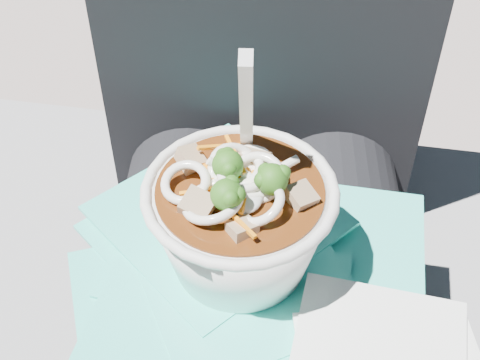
{
  "coord_description": "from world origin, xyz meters",
  "views": [
    {
      "loc": [
        -0.0,
        -0.32,
        1.09
      ],
      "look_at": [
        -0.02,
        0.04,
        0.74
      ],
      "focal_mm": 50.0,
      "sensor_mm": 36.0,
      "label": 1
    }
  ],
  "objects_px": {
    "udon_bowl": "(240,216)",
    "plastic_bag": "(228,278)",
    "lap": "(258,353)",
    "person_body": "(260,260)"
  },
  "relations": [
    {
      "from": "person_body",
      "to": "udon_bowl",
      "type": "bearing_deg",
      "value": -108.28
    },
    {
      "from": "lap",
      "to": "udon_bowl",
      "type": "height_order",
      "value": "udon_bowl"
    },
    {
      "from": "person_body",
      "to": "plastic_bag",
      "type": "distance_m",
      "value": 0.1
    },
    {
      "from": "udon_bowl",
      "to": "lap",
      "type": "bearing_deg",
      "value": -64.27
    },
    {
      "from": "plastic_bag",
      "to": "person_body",
      "type": "bearing_deg",
      "value": 68.16
    },
    {
      "from": "plastic_bag",
      "to": "lap",
      "type": "bearing_deg",
      "value": -39.81
    },
    {
      "from": "udon_bowl",
      "to": "plastic_bag",
      "type": "bearing_deg",
      "value": -123.73
    },
    {
      "from": "person_body",
      "to": "udon_bowl",
      "type": "relative_size",
      "value": 5.04
    },
    {
      "from": "lap",
      "to": "plastic_bag",
      "type": "bearing_deg",
      "value": 140.19
    },
    {
      "from": "person_body",
      "to": "udon_bowl",
      "type": "xyz_separation_m",
      "value": [
        -0.02,
        -0.05,
        0.12
      ]
    }
  ]
}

